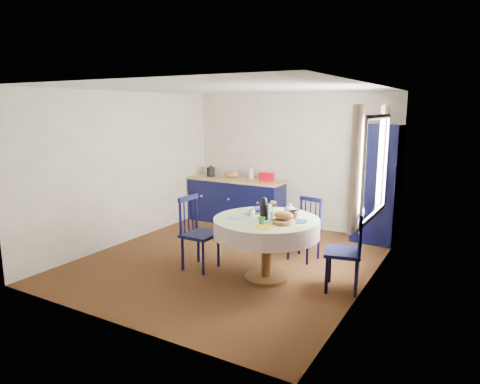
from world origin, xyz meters
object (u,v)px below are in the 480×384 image
Objects in this scene: pantry_cabinet at (377,184)px; mug_b at (262,221)px; kitchen_counter at (236,200)px; cobalt_bowl at (262,210)px; mug_a at (251,212)px; mug_d at (268,208)px; chair_right at (347,251)px; dining_table at (267,228)px; chair_left at (198,232)px; chair_far at (305,229)px; mug_c at (293,214)px.

mug_b is at bearing -103.43° from pantry_cabinet.
cobalt_bowl is at bearing -52.04° from kitchen_counter.
mug_a is 1.13× the size of mug_d.
mug_b is at bearing -75.43° from chair_right.
chair_right is 1.28m from cobalt_bowl.
chair_right is 1.32m from mug_a.
cobalt_bowl is at bearing 128.02° from dining_table.
chair_left is at bearing -155.01° from cobalt_bowl.
chair_far is at bearing -45.88° from chair_left.
cobalt_bowl is (-0.05, -0.10, -0.02)m from mug_d.
pantry_cabinet reaches higher than mug_b.
mug_a is 0.26m from cobalt_bowl.
dining_table is 1.05m from chair_far.
dining_table is 12.02× the size of mug_a.
mug_b is at bearing -98.83° from chair_left.
mug_a is (-0.25, 0.02, 0.17)m from dining_table.
mug_d is (1.64, -1.92, 0.43)m from kitchen_counter.
cobalt_bowl is (-0.50, 0.09, -0.02)m from mug_c.
mug_c is at bearing -69.79° from chair_far.
chair_right is (2.81, -2.11, 0.06)m from kitchen_counter.
chair_left is at bearing -174.65° from dining_table.
chair_left is 0.87m from mug_a.
chair_left is at bearing -124.11° from pantry_cabinet.
chair_left is at bearing -94.12° from chair_right.
pantry_cabinet is 2.26m from chair_right.
dining_table is 13.90× the size of mug_b.
chair_right is 7.87× the size of mug_c.
mug_b is 0.70m from mug_d.
mug_b is (-0.79, -2.68, -0.11)m from pantry_cabinet.
chair_left is 1.05m from mug_d.
pantry_cabinet is 2.26m from mug_d.
chair_right is at bearing -83.14° from pantry_cabinet.
mug_b is 0.42× the size of cobalt_bowl.
mug_c is (2.09, -2.11, 0.43)m from kitchen_counter.
chair_left is 2.06m from chair_right.
chair_far is at bearing -145.75° from chair_right.
mug_d is (-0.23, 0.66, 0.00)m from mug_b.
pantry_cabinet is 8.33× the size of cobalt_bowl.
pantry_cabinet is at bearing 70.42° from dining_table.
mug_c is at bearing -10.49° from cobalt_bowl.
chair_right reaches higher than mug_a.
mug_c is at bearing -101.48° from pantry_cabinet.
dining_table is (1.81, -2.30, 0.25)m from kitchen_counter.
dining_table is at bearing -146.41° from mug_c.
kitchen_counter is 1.90× the size of chair_left.
mug_d is at bearing -113.92° from pantry_cabinet.
mug_d is (-0.17, 0.38, 0.17)m from dining_table.
mug_b is at bearing -43.94° from mug_a.
chair_far is at bearing 68.48° from mug_a.
dining_table reaches higher than mug_d.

